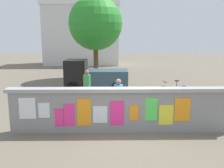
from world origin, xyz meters
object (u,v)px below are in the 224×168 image
at_px(auto_rickshaw_truck, 93,76).
at_px(motorcycle, 164,98).
at_px(bicycle_far, 173,91).
at_px(person_bystander, 118,96).
at_px(bicycle_near, 85,105).
at_px(tree_roadside, 95,23).
at_px(person_walking, 87,83).

bearing_deg(auto_rickshaw_truck, motorcycle, -46.47).
height_order(bicycle_far, person_bystander, person_bystander).
distance_m(bicycle_near, tree_roadside, 9.26).
distance_m(person_walking, tree_roadside, 7.63).
relative_size(bicycle_far, person_bystander, 1.06).
bearing_deg(tree_roadside, bicycle_near, -90.53).
xyz_separation_m(motorcycle, bicycle_near, (-3.47, -0.72, -0.10)).
height_order(motorcycle, bicycle_far, bicycle_far).
bearing_deg(bicycle_far, motorcycle, -117.55).
distance_m(bicycle_far, person_bystander, 4.59).
relative_size(motorcycle, person_walking, 1.17).
relative_size(auto_rickshaw_truck, motorcycle, 1.92).
height_order(bicycle_far, person_walking, person_walking).
distance_m(auto_rickshaw_truck, bicycle_far, 4.65).
bearing_deg(person_walking, bicycle_near, -89.27).
relative_size(person_walking, tree_roadside, 0.27).
relative_size(bicycle_near, bicycle_far, 1.00).
xyz_separation_m(motorcycle, tree_roadside, (-3.39, 7.74, 3.65)).
height_order(bicycle_near, person_bystander, person_bystander).
xyz_separation_m(bicycle_far, tree_roadside, (-4.29, 6.03, 3.75)).
height_order(auto_rickshaw_truck, person_walking, auto_rickshaw_truck).
xyz_separation_m(person_bystander, tree_roadside, (-1.28, 9.43, 3.12)).
relative_size(auto_rickshaw_truck, bicycle_near, 2.14).
relative_size(motorcycle, bicycle_far, 1.11).
height_order(person_walking, person_bystander, same).
xyz_separation_m(bicycle_far, person_walking, (-4.39, -0.94, 0.62)).
bearing_deg(motorcycle, auto_rickshaw_truck, 133.53).
bearing_deg(motorcycle, person_walking, 167.36).
xyz_separation_m(bicycle_near, bicycle_far, (4.37, 2.44, 0.00)).
bearing_deg(auto_rickshaw_truck, bicycle_far, -23.09).
xyz_separation_m(bicycle_near, tree_roadside, (0.08, 8.46, 3.75)).
bearing_deg(person_walking, tree_roadside, 89.20).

